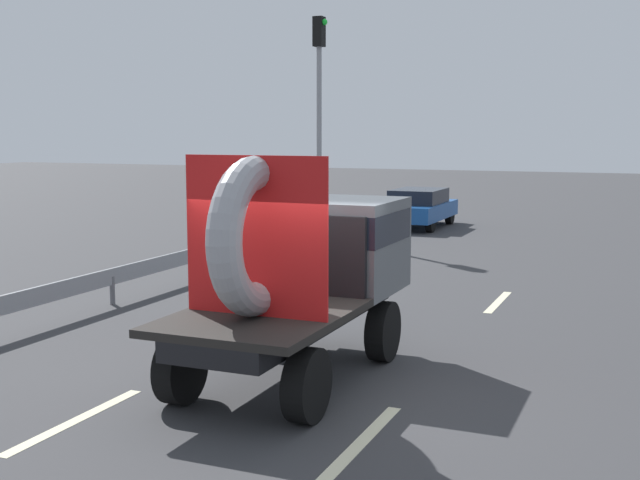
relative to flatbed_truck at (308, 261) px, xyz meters
The scene contains 9 objects.
ground_plane 1.81m from the flatbed_truck, 70.92° to the right, with size 120.00×120.00×0.00m, color #38383A.
flatbed_truck is the anchor object (origin of this frame).
distant_sedan 17.48m from the flatbed_truck, 100.84° to the left, with size 1.76×4.12×1.34m.
traffic_light 14.62m from the flatbed_truck, 112.29° to the left, with size 0.42×0.36×6.82m.
guardrail 6.90m from the flatbed_truck, 139.88° to the left, with size 0.10×15.60×0.71m.
lane_dash_left_near 3.72m from the flatbed_truck, 118.96° to the right, with size 2.35×0.16×0.01m, color beige.
lane_dash_left_far 5.76m from the flatbed_truck, 107.22° to the left, with size 2.32×0.16×0.01m, color beige.
lane_dash_right_near 3.24m from the flatbed_truck, 54.88° to the right, with size 2.44×0.16×0.01m, color beige.
lane_dash_right_far 6.01m from the flatbed_truck, 73.57° to the left, with size 2.16×0.16×0.01m, color beige.
Camera 1 is at (4.18, -9.31, 3.33)m, focal length 45.55 mm.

